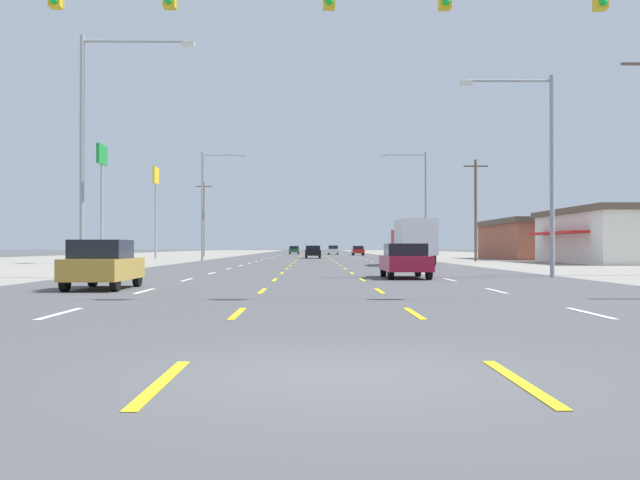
{
  "coord_description": "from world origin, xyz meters",
  "views": [
    {
      "loc": [
        -0.29,
        -7.78,
        1.33
      ],
      "look_at": [
        0.71,
        76.31,
        2.09
      ],
      "focal_mm": 41.95,
      "sensor_mm": 36.0,
      "label": 1
    }
  ],
  "objects_px": {
    "box_truck_far_right_mid": "(414,240)",
    "sedan_inner_left_farthest": "(294,250)",
    "hatchback_inner_right_farther": "(333,250)",
    "streetlight_left_row_0": "(94,136)",
    "streetlight_right_row_0": "(542,159)",
    "streetlight_left_row_1": "(207,198)",
    "sedan_inner_right_near": "(405,260)",
    "streetlight_right_row_1": "(421,198)",
    "pole_sign_left_row_2": "(156,188)",
    "sedan_far_right_far": "(358,250)",
    "sedan_center_turn_midfar": "(313,252)",
    "pole_sign_left_row_1": "(102,172)",
    "hatchback_far_left_nearest": "(103,264)"
  },
  "relations": [
    {
      "from": "sedan_far_right_far",
      "to": "streetlight_left_row_0",
      "type": "xyz_separation_m",
      "value": [
        -16.68,
        -84.47,
        5.34
      ]
    },
    {
      "from": "hatchback_far_left_nearest",
      "to": "pole_sign_left_row_2",
      "type": "height_order",
      "value": "pole_sign_left_row_2"
    },
    {
      "from": "hatchback_far_left_nearest",
      "to": "pole_sign_left_row_1",
      "type": "distance_m",
      "value": 38.29
    },
    {
      "from": "hatchback_inner_right_farther",
      "to": "streetlight_left_row_1",
      "type": "xyz_separation_m",
      "value": [
        -13.19,
        -59.1,
        4.95
      ]
    },
    {
      "from": "sedan_far_right_far",
      "to": "streetlight_right_row_0",
      "type": "distance_m",
      "value": 84.62
    },
    {
      "from": "streetlight_right_row_1",
      "to": "sedan_inner_left_farthest",
      "type": "bearing_deg",
      "value": 101.12
    },
    {
      "from": "sedan_center_turn_midfar",
      "to": "streetlight_right_row_0",
      "type": "relative_size",
      "value": 0.51
    },
    {
      "from": "hatchback_far_left_nearest",
      "to": "hatchback_inner_right_farther",
      "type": "xyz_separation_m",
      "value": [
        10.25,
        103.43,
        0.0
      ]
    },
    {
      "from": "pole_sign_left_row_2",
      "to": "streetlight_left_row_1",
      "type": "relative_size",
      "value": 1.02
    },
    {
      "from": "pole_sign_left_row_1",
      "to": "streetlight_right_row_0",
      "type": "xyz_separation_m",
      "value": [
        26.7,
        -27.56,
        -2.15
      ]
    },
    {
      "from": "hatchback_far_left_nearest",
      "to": "streetlight_right_row_1",
      "type": "height_order",
      "value": "streetlight_right_row_1"
    },
    {
      "from": "box_truck_far_right_mid",
      "to": "streetlight_left_row_0",
      "type": "distance_m",
      "value": 26.87
    },
    {
      "from": "sedan_far_right_far",
      "to": "sedan_inner_left_farthest",
      "type": "bearing_deg",
      "value": 120.61
    },
    {
      "from": "hatchback_far_left_nearest",
      "to": "hatchback_inner_right_farther",
      "type": "distance_m",
      "value": 103.93
    },
    {
      "from": "streetlight_left_row_1",
      "to": "hatchback_inner_right_farther",
      "type": "bearing_deg",
      "value": 77.42
    },
    {
      "from": "streetlight_left_row_0",
      "to": "streetlight_right_row_0",
      "type": "relative_size",
      "value": 1.19
    },
    {
      "from": "pole_sign_left_row_1",
      "to": "streetlight_left_row_0",
      "type": "height_order",
      "value": "streetlight_left_row_0"
    },
    {
      "from": "hatchback_far_left_nearest",
      "to": "sedan_inner_left_farthest",
      "type": "distance_m",
      "value": 110.84
    },
    {
      "from": "box_truck_far_right_mid",
      "to": "streetlight_right_row_1",
      "type": "xyz_separation_m",
      "value": [
        2.75,
        14.86,
        3.93
      ]
    },
    {
      "from": "sedan_inner_right_near",
      "to": "sedan_inner_left_farthest",
      "type": "xyz_separation_m",
      "value": [
        -7.02,
        102.66,
        0.0
      ]
    },
    {
      "from": "sedan_far_right_far",
      "to": "sedan_inner_left_farthest",
      "type": "distance_m",
      "value": 20.38
    },
    {
      "from": "sedan_inner_left_farthest",
      "to": "streetlight_left_row_0",
      "type": "relative_size",
      "value": 0.43
    },
    {
      "from": "hatchback_inner_right_farther",
      "to": "streetlight_left_row_0",
      "type": "relative_size",
      "value": 0.37
    },
    {
      "from": "box_truck_far_right_mid",
      "to": "sedan_inner_left_farthest",
      "type": "relative_size",
      "value": 1.6
    },
    {
      "from": "hatchback_inner_right_farther",
      "to": "pole_sign_left_row_1",
      "type": "height_order",
      "value": "pole_sign_left_row_1"
    },
    {
      "from": "pole_sign_left_row_1",
      "to": "pole_sign_left_row_2",
      "type": "bearing_deg",
      "value": 91.15
    },
    {
      "from": "hatchback_inner_right_farther",
      "to": "pole_sign_left_row_1",
      "type": "distance_m",
      "value": 70.44
    },
    {
      "from": "streetlight_left_row_0",
      "to": "hatchback_inner_right_farther",
      "type": "bearing_deg",
      "value": 82.13
    },
    {
      "from": "sedan_center_turn_midfar",
      "to": "pole_sign_left_row_2",
      "type": "bearing_deg",
      "value": -169.86
    },
    {
      "from": "box_truck_far_right_mid",
      "to": "hatchback_inner_right_farther",
      "type": "distance_m",
      "value": 74.05
    },
    {
      "from": "streetlight_right_row_0",
      "to": "streetlight_left_row_1",
      "type": "distance_m",
      "value": 40.52
    },
    {
      "from": "streetlight_right_row_0",
      "to": "streetlight_left_row_1",
      "type": "bearing_deg",
      "value": 118.67
    },
    {
      "from": "pole_sign_left_row_1",
      "to": "streetlight_right_row_0",
      "type": "distance_m",
      "value": 38.43
    },
    {
      "from": "pole_sign_left_row_1",
      "to": "box_truck_far_right_mid",
      "type": "bearing_deg",
      "value": -15.99
    },
    {
      "from": "sedan_inner_right_near",
      "to": "sedan_center_turn_midfar",
      "type": "relative_size",
      "value": 1.0
    },
    {
      "from": "box_truck_far_right_mid",
      "to": "pole_sign_left_row_1",
      "type": "height_order",
      "value": "pole_sign_left_row_1"
    },
    {
      "from": "sedan_center_turn_midfar",
      "to": "streetlight_left_row_0",
      "type": "height_order",
      "value": "streetlight_left_row_0"
    },
    {
      "from": "sedan_center_turn_midfar",
      "to": "box_truck_far_right_mid",
      "type": "bearing_deg",
      "value": -77.88
    },
    {
      "from": "hatchback_inner_right_farther",
      "to": "streetlight_left_row_0",
      "type": "height_order",
      "value": "streetlight_left_row_0"
    },
    {
      "from": "hatchback_far_left_nearest",
      "to": "box_truck_far_right_mid",
      "type": "xyz_separation_m",
      "value": [
        13.78,
        29.46,
        1.05
      ]
    },
    {
      "from": "box_truck_far_right_mid",
      "to": "sedan_far_right_far",
      "type": "distance_m",
      "value": 63.79
    },
    {
      "from": "sedan_inner_right_near",
      "to": "streetlight_right_row_0",
      "type": "bearing_deg",
      "value": 6.21
    },
    {
      "from": "sedan_far_right_far",
      "to": "pole_sign_left_row_1",
      "type": "relative_size",
      "value": 0.48
    },
    {
      "from": "sedan_inner_right_near",
      "to": "streetlight_right_row_1",
      "type": "height_order",
      "value": "streetlight_right_row_1"
    },
    {
      "from": "box_truck_far_right_mid",
      "to": "sedan_inner_left_farthest",
      "type": "distance_m",
      "value": 81.98
    },
    {
      "from": "hatchback_far_left_nearest",
      "to": "sedan_inner_left_farthest",
      "type": "xyz_separation_m",
      "value": [
        3.47,
        110.78,
        -0.03
      ]
    },
    {
      "from": "streetlight_right_row_1",
      "to": "sedan_inner_right_near",
      "type": "bearing_deg",
      "value": -99.48
    },
    {
      "from": "sedan_inner_left_farthest",
      "to": "streetlight_right_row_0",
      "type": "height_order",
      "value": "streetlight_right_row_0"
    },
    {
      "from": "hatchback_far_left_nearest",
      "to": "sedan_far_right_far",
      "type": "relative_size",
      "value": 0.87
    },
    {
      "from": "sedan_center_turn_midfar",
      "to": "streetlight_right_row_0",
      "type": "xyz_separation_m",
      "value": [
        9.78,
        -53.53,
        4.38
      ]
    }
  ]
}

